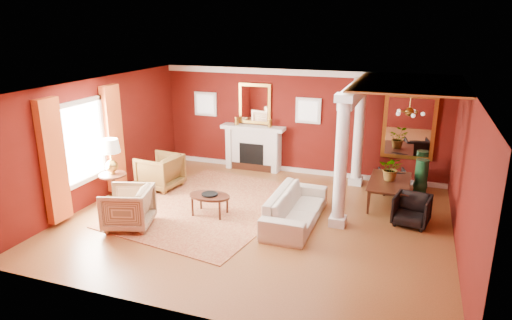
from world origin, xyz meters
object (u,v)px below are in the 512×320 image
at_px(sofa, 296,202).
at_px(coffee_table, 210,197).
at_px(armchair_leopard, 160,170).
at_px(side_table, 111,160).
at_px(armchair_stripe, 128,206).
at_px(dining_table, 391,186).

distance_m(sofa, coffee_table, 1.91).
relative_size(armchair_leopard, side_table, 0.62).
relative_size(armchair_stripe, coffee_table, 1.02).
bearing_deg(coffee_table, dining_table, 27.99).
bearing_deg(side_table, sofa, 5.26).
bearing_deg(armchair_stripe, sofa, 96.47).
height_order(coffee_table, dining_table, dining_table).
bearing_deg(armchair_stripe, side_table, -149.28).
bearing_deg(armchair_leopard, dining_table, 105.38).
bearing_deg(side_table, dining_table, 19.06).
bearing_deg(armchair_stripe, dining_table, 104.82).
bearing_deg(sofa, armchair_leopard, 76.86).
bearing_deg(coffee_table, sofa, 7.65).
height_order(armchair_leopard, armchair_stripe, armchair_leopard).
bearing_deg(dining_table, coffee_table, 118.46).
bearing_deg(armchair_stripe, armchair_leopard, 178.13).
height_order(armchair_leopard, coffee_table, armchair_leopard).
xyz_separation_m(armchair_leopard, dining_table, (5.67, 0.84, -0.03)).
relative_size(armchair_leopard, armchair_stripe, 1.02).
distance_m(armchair_stripe, side_table, 1.58).
relative_size(armchair_stripe, dining_table, 0.58).
relative_size(coffee_table, side_table, 0.60).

